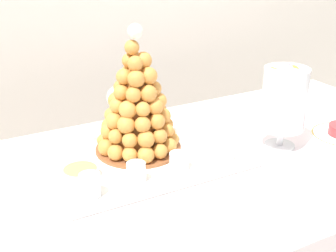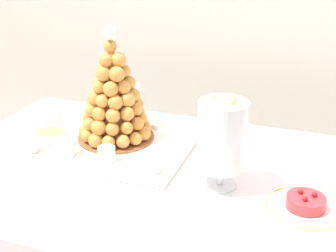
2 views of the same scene
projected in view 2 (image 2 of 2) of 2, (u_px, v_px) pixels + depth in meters
buffet_table at (175, 204)px, 1.39m from camera, size 1.47×0.86×0.78m
serving_tray at (103, 146)px, 1.49m from camera, size 0.56×0.37×0.02m
croquembouche at (114, 97)px, 1.49m from camera, size 0.26×0.26×0.38m
dessert_cup_left at (30, 143)px, 1.45m from camera, size 0.05×0.05×0.06m
dessert_cup_mid_left at (67, 148)px, 1.42m from camera, size 0.05×0.05×0.05m
dessert_cup_centre at (107, 155)px, 1.38m from camera, size 0.05×0.05×0.05m
dessert_cup_mid_right at (151, 164)px, 1.33m from camera, size 0.06×0.06×0.05m
creme_brulee_ramekin at (51, 134)px, 1.54m from camera, size 0.10×0.10×0.02m
macaron_goblet at (222, 135)px, 1.22m from camera, size 0.13×0.13×0.27m
fruit_tart_plate at (305, 205)px, 1.16m from camera, size 0.21×0.21×0.05m
wine_glass at (131, 92)px, 1.62m from camera, size 0.08×0.08×0.17m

